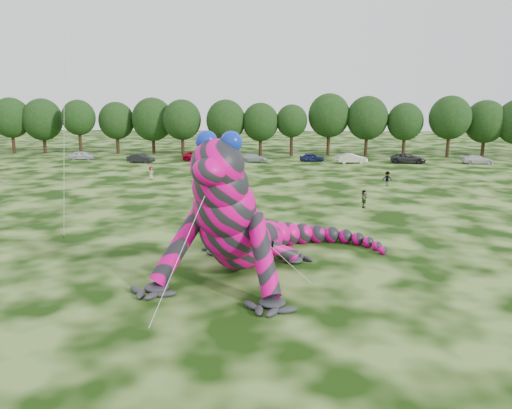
{
  "coord_description": "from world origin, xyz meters",
  "views": [
    {
      "loc": [
        0.42,
        -28.09,
        10.06
      ],
      "look_at": [
        -1.34,
        -0.39,
        4.0
      ],
      "focal_mm": 35.0,
      "sensor_mm": 36.0,
      "label": 1
    }
  ],
  "objects_px": {
    "inflatable_gecko": "(246,197)",
    "spectator_4": "(151,173)",
    "tree_11": "(367,126)",
    "tree_1": "(12,126)",
    "tree_3": "(79,127)",
    "tree_14": "(485,128)",
    "car_6": "(408,158)",
    "spectator_2": "(387,179)",
    "tree_5": "(153,126)",
    "tree_8": "(260,129)",
    "car_1": "(141,158)",
    "spectator_5": "(364,199)",
    "car_0": "(82,155)",
    "tree_2": "(43,126)",
    "tree_9": "(292,130)",
    "car_7": "(478,160)",
    "tree_7": "(226,128)",
    "spectator_1": "(222,188)",
    "car_5": "(352,158)",
    "car_4": "(312,157)",
    "tree_12": "(405,130)",
    "tree_4": "(117,128)",
    "tree_13": "(449,127)",
    "car_2": "(199,156)",
    "tree_6": "(182,128)",
    "car_3": "(254,158)",
    "tree_10": "(329,125)"
  },
  "relations": [
    {
      "from": "spectator_5",
      "to": "spectator_1",
      "type": "height_order",
      "value": "spectator_5"
    },
    {
      "from": "tree_5",
      "to": "tree_13",
      "type": "relative_size",
      "value": 0.97
    },
    {
      "from": "tree_10",
      "to": "spectator_2",
      "type": "bearing_deg",
      "value": -81.53
    },
    {
      "from": "tree_13",
      "to": "spectator_1",
      "type": "height_order",
      "value": "tree_13"
    },
    {
      "from": "car_6",
      "to": "spectator_1",
      "type": "xyz_separation_m",
      "value": [
        -25.01,
        -26.91,
        0.06
      ]
    },
    {
      "from": "tree_7",
      "to": "car_0",
      "type": "relative_size",
      "value": 2.33
    },
    {
      "from": "tree_6",
      "to": "spectator_1",
      "type": "distance_m",
      "value": 36.78
    },
    {
      "from": "tree_3",
      "to": "car_4",
      "type": "distance_m",
      "value": 40.78
    },
    {
      "from": "tree_9",
      "to": "tree_11",
      "type": "bearing_deg",
      "value": 3.82
    },
    {
      "from": "car_6",
      "to": "car_2",
      "type": "bearing_deg",
      "value": 94.69
    },
    {
      "from": "spectator_2",
      "to": "tree_11",
      "type": "bearing_deg",
      "value": -78.19
    },
    {
      "from": "tree_6",
      "to": "tree_14",
      "type": "height_order",
      "value": "tree_6"
    },
    {
      "from": "tree_11",
      "to": "tree_13",
      "type": "distance_m",
      "value": 13.39
    },
    {
      "from": "tree_14",
      "to": "car_1",
      "type": "distance_m",
      "value": 56.94
    },
    {
      "from": "inflatable_gecko",
      "to": "tree_4",
      "type": "distance_m",
      "value": 64.34
    },
    {
      "from": "car_5",
      "to": "spectator_2",
      "type": "height_order",
      "value": "spectator_2"
    },
    {
      "from": "tree_6",
      "to": "tree_5",
      "type": "bearing_deg",
      "value": 162.54
    },
    {
      "from": "tree_12",
      "to": "car_0",
      "type": "distance_m",
      "value": 53.35
    },
    {
      "from": "tree_1",
      "to": "car_1",
      "type": "bearing_deg",
      "value": -23.06
    },
    {
      "from": "tree_11",
      "to": "tree_1",
      "type": "bearing_deg",
      "value": -179.87
    },
    {
      "from": "tree_2",
      "to": "car_7",
      "type": "distance_m",
      "value": 72.9
    },
    {
      "from": "tree_3",
      "to": "tree_14",
      "type": "distance_m",
      "value": 69.2
    },
    {
      "from": "car_0",
      "to": "car_1",
      "type": "distance_m",
      "value": 10.98
    },
    {
      "from": "tree_11",
      "to": "tree_9",
      "type": "bearing_deg",
      "value": -176.18
    },
    {
      "from": "tree_12",
      "to": "car_5",
      "type": "xyz_separation_m",
      "value": [
        -9.78,
        -9.41,
        -3.75
      ]
    },
    {
      "from": "tree_4",
      "to": "tree_13",
      "type": "bearing_deg",
      "value": -1.6
    },
    {
      "from": "car_7",
      "to": "tree_11",
      "type": "bearing_deg",
      "value": 58.87
    },
    {
      "from": "car_6",
      "to": "spectator_4",
      "type": "height_order",
      "value": "spectator_4"
    },
    {
      "from": "tree_3",
      "to": "car_5",
      "type": "distance_m",
      "value": 46.94
    },
    {
      "from": "tree_2",
      "to": "car_4",
      "type": "relative_size",
      "value": 2.56
    },
    {
      "from": "tree_3",
      "to": "tree_9",
      "type": "height_order",
      "value": "tree_3"
    },
    {
      "from": "spectator_1",
      "to": "tree_3",
      "type": "bearing_deg",
      "value": 87.21
    },
    {
      "from": "car_3",
      "to": "tree_13",
      "type": "bearing_deg",
      "value": -72.61
    },
    {
      "from": "tree_4",
      "to": "spectator_5",
      "type": "relative_size",
      "value": 5.52
    },
    {
      "from": "tree_7",
      "to": "tree_9",
      "type": "bearing_deg",
      "value": 2.78
    },
    {
      "from": "tree_4",
      "to": "car_2",
      "type": "height_order",
      "value": "tree_4"
    },
    {
      "from": "car_0",
      "to": "car_7",
      "type": "relative_size",
      "value": 0.9
    },
    {
      "from": "car_4",
      "to": "car_7",
      "type": "relative_size",
      "value": 0.84
    },
    {
      "from": "inflatable_gecko",
      "to": "spectator_4",
      "type": "xyz_separation_m",
      "value": [
        -14.19,
        30.67,
        -3.39
      ]
    },
    {
      "from": "tree_9",
      "to": "spectator_1",
      "type": "height_order",
      "value": "tree_9"
    },
    {
      "from": "car_5",
      "to": "spectator_5",
      "type": "relative_size",
      "value": 2.74
    },
    {
      "from": "tree_5",
      "to": "tree_9",
      "type": "xyz_separation_m",
      "value": [
        24.19,
        -1.09,
        -0.56
      ]
    },
    {
      "from": "tree_2",
      "to": "spectator_5",
      "type": "xyz_separation_m",
      "value": [
        50.51,
        -41.56,
        -4.0
      ]
    },
    {
      "from": "tree_3",
      "to": "spectator_2",
      "type": "xyz_separation_m",
      "value": [
        47.54,
        -28.18,
        -3.89
      ]
    },
    {
      "from": "car_1",
      "to": "car_4",
      "type": "distance_m",
      "value": 26.5
    },
    {
      "from": "tree_2",
      "to": "car_5",
      "type": "distance_m",
      "value": 54.42
    },
    {
      "from": "car_6",
      "to": "spectator_5",
      "type": "height_order",
      "value": "spectator_5"
    },
    {
      "from": "car_7",
      "to": "spectator_5",
      "type": "height_order",
      "value": "spectator_5"
    },
    {
      "from": "tree_2",
      "to": "tree_4",
      "type": "distance_m",
      "value": 13.38
    },
    {
      "from": "tree_5",
      "to": "tree_8",
      "type": "bearing_deg",
      "value": -4.39
    }
  ]
}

